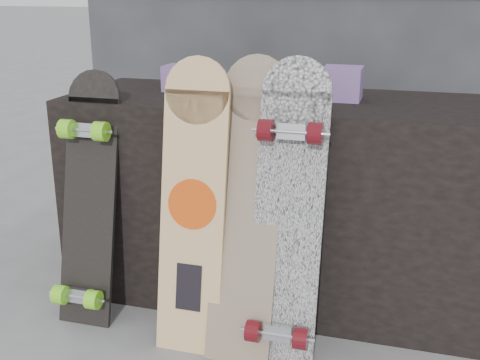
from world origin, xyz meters
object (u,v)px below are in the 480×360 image
(vendor_table, at_px, (276,198))
(skateboard_dark, at_px, (88,197))
(longboard_geisha, at_px, (193,200))
(longboard_cascadia, at_px, (288,212))
(longboard_celtic, at_px, (248,201))

(vendor_table, bearing_deg, skateboard_dark, -149.25)
(longboard_geisha, relative_size, longboard_cascadia, 0.99)
(longboard_cascadia, bearing_deg, vendor_table, 107.77)
(vendor_table, relative_size, longboard_geisha, 1.62)
(vendor_table, bearing_deg, longboard_geisha, -113.34)
(longboard_celtic, bearing_deg, longboard_geisha, -169.78)
(vendor_table, xyz_separation_m, longboard_geisha, (-0.19, -0.43, 0.12))
(vendor_table, height_order, longboard_celtic, longboard_celtic)
(vendor_table, distance_m, longboard_celtic, 0.42)
(longboard_geisha, bearing_deg, longboard_celtic, 10.22)
(longboard_celtic, relative_size, skateboard_dark, 1.08)
(longboard_celtic, relative_size, longboard_cascadia, 1.00)
(longboard_cascadia, xyz_separation_m, skateboard_dark, (-0.75, 0.05, -0.04))
(longboard_geisha, distance_m, longboard_cascadia, 0.32)
(longboard_celtic, height_order, skateboard_dark, longboard_celtic)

